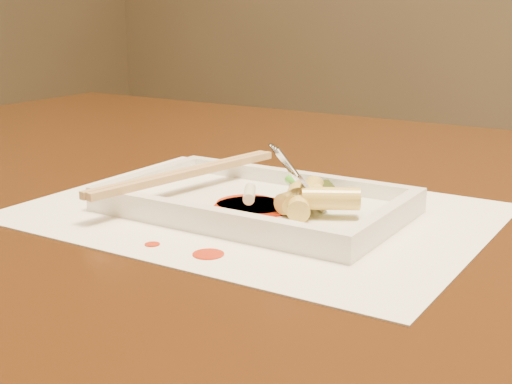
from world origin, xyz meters
The scene contains 23 objects.
table centered at (0.00, 0.00, 0.65)m, with size 1.40×0.90×0.75m.
placemat centered at (0.06, -0.11, 0.75)m, with size 0.40×0.30×0.00m, color white.
sauce_splatter_a centered at (0.09, -0.22, 0.75)m, with size 0.02×0.02×0.00m, color #B71F05.
sauce_splatter_b centered at (0.04, -0.23, 0.75)m, with size 0.01×0.01×0.00m, color #B71F05.
plate_base centered at (0.06, -0.11, 0.76)m, with size 0.26×0.16×0.01m, color white.
plate_rim_far centered at (0.06, -0.04, 0.77)m, with size 0.26×0.01×0.01m, color white.
plate_rim_near centered at (0.06, -0.18, 0.77)m, with size 0.26×0.01×0.01m, color white.
plate_rim_left centered at (-0.07, -0.11, 0.77)m, with size 0.01×0.14×0.01m, color white.
plate_rim_right centered at (0.18, -0.11, 0.77)m, with size 0.01×0.14×0.01m, color white.
veg_piece centered at (0.09, -0.07, 0.77)m, with size 0.04×0.03×0.01m, color black.
scallion_white centered at (0.06, -0.12, 0.77)m, with size 0.01×0.01×0.04m, color #EAEACC.
scallion_green centered at (0.10, -0.09, 0.77)m, with size 0.01×0.01×0.09m, color green.
chopstick_a centered at (-0.03, -0.11, 0.78)m, with size 0.01×0.23×0.01m, color tan.
chopstick_b centered at (-0.02, -0.11, 0.78)m, with size 0.01×0.23×0.01m, color tan.
fork centered at (0.13, -0.09, 0.83)m, with size 0.09×0.10×0.14m, color silver, non-canonical shape.
sauce_blob_0 centered at (0.06, -0.12, 0.76)m, with size 0.07×0.07×0.00m, color #B71F05.
sauce_blob_1 centered at (0.05, -0.12, 0.76)m, with size 0.05×0.05×0.00m, color #B71F05.
sauce_blob_2 centered at (0.06, -0.12, 0.76)m, with size 0.05×0.05×0.00m, color #B71F05.
rice_cake_0 centered at (0.11, -0.12, 0.77)m, with size 0.02×0.02×0.05m, color #EBD96D.
rice_cake_1 centered at (0.10, -0.11, 0.77)m, with size 0.02×0.02×0.05m, color #EBD96D.
rice_cake_2 centered at (0.13, -0.11, 0.78)m, with size 0.02×0.02×0.05m, color #EBD96D.
rice_cake_3 centered at (0.10, -0.08, 0.77)m, with size 0.02×0.02×0.04m, color #EBD96D.
rice_cake_4 centered at (0.10, -0.11, 0.77)m, with size 0.02×0.02×0.05m, color #EBD96D.
Camera 1 is at (0.38, -0.63, 0.93)m, focal length 50.00 mm.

